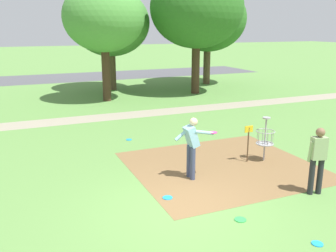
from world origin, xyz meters
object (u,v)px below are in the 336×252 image
object	(u,v)px
player_foreground_watching	(318,157)
tree_near_left	(197,8)
tree_near_right	(110,23)
frisbee_mid_grass	(240,220)
tree_mid_left	(208,19)
disc_golf_basket	(263,137)
frisbee_near_basket	(168,198)
frisbee_by_tee	(317,244)
frisbee_far_left	(129,140)
tree_mid_right	(104,17)
player_throwing	(192,144)

from	to	relation	value
player_foreground_watching	tree_near_left	world-z (taller)	tree_near_left
player_foreground_watching	tree_near_right	xyz separation A→B (m)	(-0.43, 17.66, 3.34)
frisbee_mid_grass	tree_mid_left	bearing A→B (deg)	63.27
player_foreground_watching	tree_mid_left	distance (m)	19.06
tree_near_left	disc_golf_basket	bearing A→B (deg)	-107.45
disc_golf_basket	player_foreground_watching	xyz separation A→B (m)	(-0.28, -2.49, 0.21)
tree_near_right	player_foreground_watching	bearing A→B (deg)	-88.60
disc_golf_basket	frisbee_near_basket	world-z (taller)	disc_golf_basket
frisbee_by_tee	tree_near_right	xyz separation A→B (m)	(1.18, 19.43, 4.30)
player_foreground_watching	frisbee_far_left	distance (m)	6.94
frisbee_near_basket	frisbee_by_tee	world-z (taller)	same
frisbee_mid_grass	tree_near_right	world-z (taller)	tree_near_right
tree_near_left	player_foreground_watching	bearing A→B (deg)	-105.59
disc_golf_basket	frisbee_far_left	size ratio (longest dim) A/B	6.47
tree_near_left	tree_mid_left	world-z (taller)	tree_near_left
frisbee_by_tee	frisbee_mid_grass	size ratio (longest dim) A/B	0.86
frisbee_near_basket	tree_mid_left	bearing A→B (deg)	58.35
frisbee_by_tee	tree_mid_left	distance (m)	21.45
player_foreground_watching	tree_mid_left	size ratio (longest dim) A/B	0.25
frisbee_by_tee	tree_mid_right	world-z (taller)	tree_mid_right
player_foreground_watching	player_throwing	world-z (taller)	same
tree_near_right	tree_mid_left	size ratio (longest dim) A/B	0.93
player_throwing	frisbee_far_left	size ratio (longest dim) A/B	7.96
disc_golf_basket	tree_mid_left	size ratio (longest dim) A/B	0.20
frisbee_mid_grass	tree_near_left	distance (m)	16.80
tree_near_left	tree_mid_right	bearing A→B (deg)	-177.57
frisbee_near_basket	frisbee_by_tee	distance (m)	3.51
tree_near_right	tree_mid_right	world-z (taller)	tree_near_right
frisbee_by_tee	frisbee_near_basket	bearing A→B (deg)	122.13
tree_near_right	tree_mid_left	distance (m)	7.01
player_foreground_watching	frisbee_mid_grass	bearing A→B (deg)	-170.75
frisbee_by_tee	tree_near_left	world-z (taller)	tree_near_left
frisbee_mid_grass	frisbee_by_tee	bearing A→B (deg)	-58.54
frisbee_by_tee	tree_mid_right	bearing A→B (deg)	90.47
frisbee_near_basket	tree_near_right	xyz separation A→B (m)	(3.05, 16.46, 4.30)
frisbee_near_basket	tree_near_left	distance (m)	15.88
player_throwing	frisbee_by_tee	world-z (taller)	player_throwing
player_throwing	tree_mid_right	xyz separation A→B (m)	(0.64, 11.91, 3.56)
player_foreground_watching	frisbee_near_basket	distance (m)	3.81
player_throwing	tree_near_left	distance (m)	14.32
frisbee_far_left	tree_near_left	size ratio (longest dim) A/B	0.03
disc_golf_basket	frisbee_far_left	bearing A→B (deg)	130.23
player_throwing	frisbee_mid_grass	size ratio (longest dim) A/B	6.72
disc_golf_basket	player_throwing	size ratio (longest dim) A/B	0.81
frisbee_by_tee	frisbee_mid_grass	xyz separation A→B (m)	(-0.84, 1.37, 0.00)
tree_near_left	tree_mid_left	bearing A→B (deg)	51.46
tree_mid_right	tree_near_right	bearing A→B (deg)	70.26
frisbee_by_tee	frisbee_mid_grass	bearing A→B (deg)	121.46
disc_golf_basket	frisbee_far_left	world-z (taller)	disc_golf_basket
tree_mid_right	frisbee_by_tee	bearing A→B (deg)	-89.53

